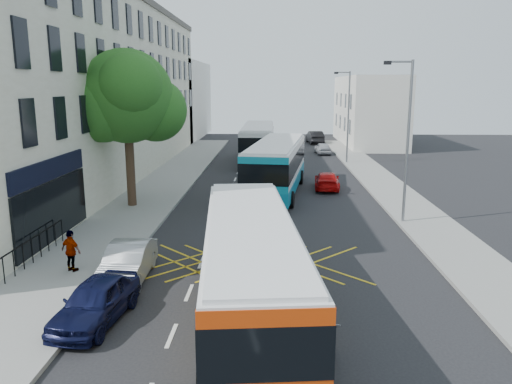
# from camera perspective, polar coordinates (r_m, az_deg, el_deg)

# --- Properties ---
(ground) EXTENTS (120.00, 120.00, 0.00)m
(ground) POSITION_cam_1_polar(r_m,az_deg,el_deg) (14.61, 3.29, -16.28)
(ground) COLOR black
(ground) RESTS_ON ground
(pavement_left) EXTENTS (5.00, 70.00, 0.15)m
(pavement_left) POSITION_cam_1_polar(r_m,az_deg,el_deg) (29.82, -13.94, -1.58)
(pavement_left) COLOR gray
(pavement_left) RESTS_ON ground
(pavement_right) EXTENTS (3.00, 70.00, 0.15)m
(pavement_right) POSITION_cam_1_polar(r_m,az_deg,el_deg) (29.74, 17.24, -1.80)
(pavement_right) COLOR gray
(pavement_right) RESTS_ON ground
(terrace_main) EXTENTS (8.30, 45.00, 13.50)m
(terrace_main) POSITION_cam_1_polar(r_m,az_deg,el_deg) (39.75, -18.47, 11.22)
(terrace_main) COLOR beige
(terrace_main) RESTS_ON ground
(terrace_far) EXTENTS (8.00, 20.00, 10.00)m
(terrace_far) POSITION_cam_1_polar(r_m,az_deg,el_deg) (69.24, -9.56, 10.32)
(terrace_far) COLOR silver
(terrace_far) RESTS_ON ground
(building_right) EXTENTS (6.00, 18.00, 8.00)m
(building_right) POSITION_cam_1_polar(r_m,az_deg,el_deg) (61.97, 12.68, 9.08)
(building_right) COLOR silver
(building_right) RESTS_ON ground
(street_tree) EXTENTS (6.30, 5.70, 8.80)m
(street_tree) POSITION_cam_1_polar(r_m,az_deg,el_deg) (28.99, -14.61, 10.43)
(street_tree) COLOR #382619
(street_tree) RESTS_ON pavement_left
(lamp_near) EXTENTS (1.45, 0.15, 8.00)m
(lamp_near) POSITION_cam_1_polar(r_m,az_deg,el_deg) (25.81, 16.78, 6.42)
(lamp_near) COLOR slate
(lamp_near) RESTS_ON pavement_right
(lamp_far) EXTENTS (1.45, 0.15, 8.00)m
(lamp_far) POSITION_cam_1_polar(r_m,az_deg,el_deg) (45.39, 10.39, 8.96)
(lamp_far) COLOR slate
(lamp_far) RESTS_ON pavement_right
(railings) EXTENTS (0.08, 5.60, 1.14)m
(railings) POSITION_cam_1_polar(r_m,az_deg,el_deg) (21.34, -24.23, -5.96)
(railings) COLOR black
(railings) RESTS_ON pavement_left
(bus_near) EXTENTS (3.65, 11.35, 3.14)m
(bus_near) POSITION_cam_1_polar(r_m,az_deg,el_deg) (14.84, -0.63, -8.78)
(bus_near) COLOR silver
(bus_near) RESTS_ON ground
(bus_mid) EXTENTS (4.30, 12.26, 3.38)m
(bus_mid) POSITION_cam_1_polar(r_m,az_deg,el_deg) (32.60, 2.36, 2.97)
(bus_mid) COLOR silver
(bus_mid) RESTS_ON ground
(bus_far) EXTENTS (3.08, 12.12, 3.41)m
(bus_far) POSITION_cam_1_polar(r_m,az_deg,el_deg) (46.01, 0.23, 5.67)
(bus_far) COLOR silver
(bus_far) RESTS_ON ground
(motorbike) EXTENTS (0.81, 1.97, 1.81)m
(motorbike) POSITION_cam_1_polar(r_m,az_deg,el_deg) (12.84, 7.83, -16.34)
(motorbike) COLOR black
(motorbike) RESTS_ON ground
(parked_car_blue) EXTENTS (2.02, 4.00, 1.31)m
(parked_car_blue) POSITION_cam_1_polar(r_m,az_deg,el_deg) (15.90, -17.84, -11.81)
(parked_car_blue) COLOR black
(parked_car_blue) RESTS_ON ground
(parked_car_silver) EXTENTS (1.54, 4.08, 1.33)m
(parked_car_silver) POSITION_cam_1_polar(r_m,az_deg,el_deg) (18.81, -14.46, -7.79)
(parked_car_silver) COLOR #9FA3A7
(parked_car_silver) RESTS_ON ground
(red_hatchback) EXTENTS (1.96, 4.14, 1.17)m
(red_hatchback) POSITION_cam_1_polar(r_m,az_deg,el_deg) (34.31, 8.11, 1.30)
(red_hatchback) COLOR #BE0808
(red_hatchback) RESTS_ON ground
(distant_car_grey) EXTENTS (2.98, 5.39, 1.43)m
(distant_car_grey) POSITION_cam_1_polar(r_m,az_deg,el_deg) (51.97, 2.50, 5.20)
(distant_car_grey) COLOR #43474C
(distant_car_grey) RESTS_ON ground
(distant_car_silver) EXTENTS (1.61, 3.56, 1.19)m
(distant_car_silver) POSITION_cam_1_polar(r_m,az_deg,el_deg) (52.08, 7.64, 4.99)
(distant_car_silver) COLOR #A6A8AD
(distant_car_silver) RESTS_ON ground
(distant_car_dark) EXTENTS (2.06, 4.71, 1.51)m
(distant_car_dark) POSITION_cam_1_polar(r_m,az_deg,el_deg) (61.71, 6.73, 6.26)
(distant_car_dark) COLOR black
(distant_car_dark) RESTS_ON ground
(pedestrian_far) EXTENTS (1.00, 0.76, 1.58)m
(pedestrian_far) POSITION_cam_1_polar(r_m,az_deg,el_deg) (19.80, -20.37, -6.33)
(pedestrian_far) COLOR gray
(pedestrian_far) RESTS_ON pavement_left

